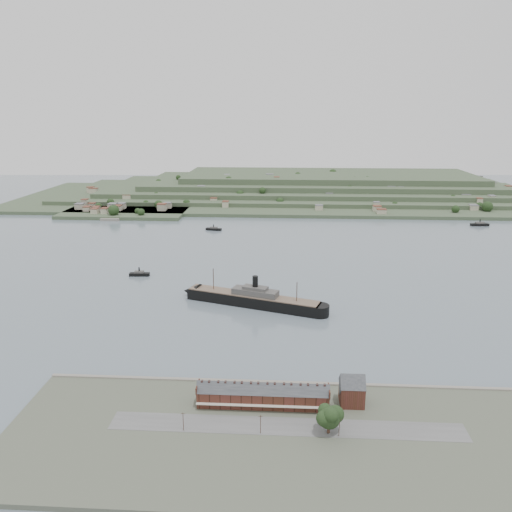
# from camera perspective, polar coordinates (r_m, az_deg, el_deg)

# --- Properties ---
(ground) EXTENTS (1400.00, 1400.00, 0.00)m
(ground) POSITION_cam_1_polar(r_m,az_deg,el_deg) (372.79, 3.52, -2.89)
(ground) COLOR slate
(ground) RESTS_ON ground
(near_shore) EXTENTS (220.00, 80.00, 2.60)m
(near_shore) POSITION_cam_1_polar(r_m,az_deg,el_deg) (204.79, 3.50, -19.86)
(near_shore) COLOR #4C5142
(near_shore) RESTS_ON ground
(terrace_row) EXTENTS (55.60, 9.80, 11.07)m
(terrace_row) POSITION_cam_1_polar(r_m,az_deg,el_deg) (217.24, 0.79, -15.66)
(terrace_row) COLOR #432318
(terrace_row) RESTS_ON ground
(gabled_building) EXTENTS (10.40, 10.18, 14.09)m
(gabled_building) POSITION_cam_1_polar(r_m,az_deg,el_deg) (221.77, 10.90, -14.85)
(gabled_building) COLOR #432318
(gabled_building) RESTS_ON ground
(far_peninsula) EXTENTS (760.00, 309.00, 30.00)m
(far_peninsula) POSITION_cam_1_polar(r_m,az_deg,el_deg) (754.19, 5.69, 7.70)
(far_peninsula) COLOR #3F5237
(far_peninsula) RESTS_ON ground
(steamship) EXTENTS (98.85, 42.15, 24.48)m
(steamship) POSITION_cam_1_polar(r_m,az_deg,el_deg) (325.67, -0.81, -4.88)
(steamship) COLOR black
(steamship) RESTS_ON ground
(tugboat) EXTENTS (15.52, 5.00, 6.88)m
(tugboat) POSITION_cam_1_polar(r_m,az_deg,el_deg) (393.80, -13.18, -1.99)
(tugboat) COLOR black
(tugboat) RESTS_ON ground
(ferry_west) EXTENTS (17.38, 7.92, 6.30)m
(ferry_west) POSITION_cam_1_polar(r_m,az_deg,el_deg) (534.18, -4.86, 3.11)
(ferry_west) COLOR black
(ferry_west) RESTS_ON ground
(ferry_east) EXTENTS (20.00, 7.23, 7.34)m
(ferry_east) POSITION_cam_1_polar(r_m,az_deg,el_deg) (606.48, 24.20, 3.33)
(ferry_east) COLOR black
(ferry_east) RESTS_ON ground
(fig_tree) EXTENTS (10.94, 9.47, 12.21)m
(fig_tree) POSITION_cam_1_polar(r_m,az_deg,el_deg) (201.84, 8.45, -17.71)
(fig_tree) COLOR #3C271C
(fig_tree) RESTS_ON ground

